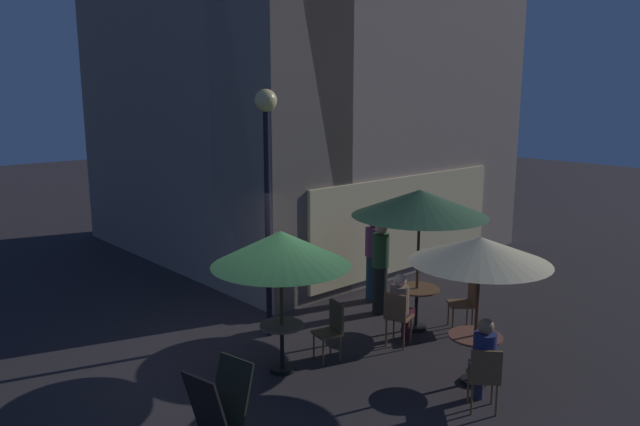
{
  "coord_description": "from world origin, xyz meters",
  "views": [
    {
      "loc": [
        -5.11,
        -7.22,
        4.16
      ],
      "look_at": [
        1.56,
        0.19,
        2.16
      ],
      "focal_mm": 34.29,
      "sensor_mm": 36.0,
      "label": 1
    }
  ],
  "objects_px": {
    "menu_sandwich_board": "(219,405)",
    "patron_standing_2": "(380,267)",
    "patron_seated_0": "(401,304)",
    "patron_standing_3": "(374,259)",
    "cafe_chair_0": "(332,326)",
    "cafe_table_2": "(475,347)",
    "cafe_chair_3": "(484,374)",
    "cafe_table_1": "(417,298)",
    "cafe_table_0": "(282,339)",
    "cafe_chair_2": "(397,314)",
    "patio_umbrella_0": "(281,249)",
    "patio_umbrella_2": "(480,251)",
    "patron_seated_1": "(483,357)",
    "street_lamp_near_corner": "(267,157)",
    "patio_umbrella_1": "(420,203)",
    "cafe_chair_1": "(466,299)"
  },
  "relations": [
    {
      "from": "street_lamp_near_corner",
      "to": "cafe_chair_3",
      "type": "relative_size",
      "value": 4.61
    },
    {
      "from": "patron_standing_2",
      "to": "street_lamp_near_corner",
      "type": "bearing_deg",
      "value": 59.33
    },
    {
      "from": "cafe_chair_3",
      "to": "patron_standing_2",
      "type": "bearing_deg",
      "value": 21.08
    },
    {
      "from": "menu_sandwich_board",
      "to": "patron_standing_2",
      "type": "bearing_deg",
      "value": 9.04
    },
    {
      "from": "patio_umbrella_0",
      "to": "cafe_chair_1",
      "type": "distance_m",
      "value": 3.81
    },
    {
      "from": "patio_umbrella_0",
      "to": "cafe_table_1",
      "type": "bearing_deg",
      "value": -6.01
    },
    {
      "from": "menu_sandwich_board",
      "to": "patron_standing_2",
      "type": "height_order",
      "value": "patron_standing_2"
    },
    {
      "from": "street_lamp_near_corner",
      "to": "patio_umbrella_0",
      "type": "relative_size",
      "value": 1.93
    },
    {
      "from": "cafe_table_2",
      "to": "cafe_chair_0",
      "type": "xyz_separation_m",
      "value": [
        -0.97,
        1.96,
        0.01
      ]
    },
    {
      "from": "cafe_table_0",
      "to": "patron_seated_1",
      "type": "xyz_separation_m",
      "value": [
        1.3,
        -2.63,
        0.2
      ]
    },
    {
      "from": "patio_umbrella_0",
      "to": "cafe_chair_1",
      "type": "xyz_separation_m",
      "value": [
        3.45,
        -0.87,
        -1.36
      ]
    },
    {
      "from": "cafe_chair_2",
      "to": "patron_seated_0",
      "type": "height_order",
      "value": "patron_seated_0"
    },
    {
      "from": "cafe_table_0",
      "to": "patio_umbrella_2",
      "type": "bearing_deg",
      "value": -49.85
    },
    {
      "from": "patron_standing_2",
      "to": "cafe_table_2",
      "type": "bearing_deg",
      "value": 142.22
    },
    {
      "from": "cafe_chair_3",
      "to": "patron_standing_3",
      "type": "height_order",
      "value": "patron_standing_3"
    },
    {
      "from": "cafe_chair_2",
      "to": "cafe_chair_3",
      "type": "xyz_separation_m",
      "value": [
        -0.77,
        -2.16,
        -0.02
      ]
    },
    {
      "from": "cafe_chair_0",
      "to": "patron_seated_1",
      "type": "distance_m",
      "value": 2.48
    },
    {
      "from": "patio_umbrella_0",
      "to": "cafe_chair_3",
      "type": "height_order",
      "value": "patio_umbrella_0"
    },
    {
      "from": "cafe_table_2",
      "to": "cafe_chair_1",
      "type": "xyz_separation_m",
      "value": [
        1.64,
        1.28,
        0.0
      ]
    },
    {
      "from": "cafe_table_1",
      "to": "cafe_chair_3",
      "type": "height_order",
      "value": "cafe_chair_3"
    },
    {
      "from": "cafe_table_0",
      "to": "patron_seated_1",
      "type": "relative_size",
      "value": 0.58
    },
    {
      "from": "cafe_table_2",
      "to": "cafe_chair_3",
      "type": "xyz_separation_m",
      "value": [
        -0.63,
        -0.57,
        0.0
      ]
    },
    {
      "from": "cafe_table_0",
      "to": "cafe_chair_0",
      "type": "bearing_deg",
      "value": -12.9
    },
    {
      "from": "cafe_chair_0",
      "to": "patio_umbrella_2",
      "type": "bearing_deg",
      "value": 129.31
    },
    {
      "from": "cafe_table_1",
      "to": "patio_umbrella_0",
      "type": "xyz_separation_m",
      "value": [
        -2.79,
        0.29,
        1.33
      ]
    },
    {
      "from": "cafe_chair_3",
      "to": "patron_standing_3",
      "type": "bearing_deg",
      "value": 19.39
    },
    {
      "from": "patron_standing_2",
      "to": "cafe_chair_3",
      "type": "bearing_deg",
      "value": 136.44
    },
    {
      "from": "cafe_table_0",
      "to": "cafe_chair_3",
      "type": "xyz_separation_m",
      "value": [
        1.19,
        -2.72,
        0.03
      ]
    },
    {
      "from": "patron_seated_0",
      "to": "patron_standing_3",
      "type": "xyz_separation_m",
      "value": [
        1.24,
        1.77,
        0.18
      ]
    },
    {
      "from": "menu_sandwich_board",
      "to": "patron_seated_0",
      "type": "bearing_deg",
      "value": -3.52
    },
    {
      "from": "cafe_table_0",
      "to": "cafe_table_1",
      "type": "height_order",
      "value": "cafe_table_1"
    },
    {
      "from": "cafe_chair_0",
      "to": "cafe_table_2",
      "type": "bearing_deg",
      "value": 129.31
    },
    {
      "from": "patron_standing_3",
      "to": "cafe_chair_3",
      "type": "bearing_deg",
      "value": 36.37
    },
    {
      "from": "patron_seated_0",
      "to": "patron_standing_2",
      "type": "bearing_deg",
      "value": 38.08
    },
    {
      "from": "patio_umbrella_2",
      "to": "patron_seated_1",
      "type": "height_order",
      "value": "patio_umbrella_2"
    },
    {
      "from": "menu_sandwich_board",
      "to": "patio_umbrella_0",
      "type": "height_order",
      "value": "patio_umbrella_0"
    },
    {
      "from": "menu_sandwich_board",
      "to": "patio_umbrella_2",
      "type": "distance_m",
      "value": 4.03
    },
    {
      "from": "cafe_table_2",
      "to": "patio_umbrella_0",
      "type": "height_order",
      "value": "patio_umbrella_0"
    },
    {
      "from": "cafe_table_1",
      "to": "cafe_table_2",
      "type": "xyz_separation_m",
      "value": [
        -0.98,
        -1.86,
        -0.03
      ]
    },
    {
      "from": "cafe_table_2",
      "to": "cafe_chair_0",
      "type": "distance_m",
      "value": 2.19
    },
    {
      "from": "cafe_table_0",
      "to": "patron_standing_2",
      "type": "relative_size",
      "value": 0.42
    },
    {
      "from": "cafe_table_1",
      "to": "patron_standing_3",
      "type": "height_order",
      "value": "patron_standing_3"
    },
    {
      "from": "menu_sandwich_board",
      "to": "patron_standing_3",
      "type": "xyz_separation_m",
      "value": [
        5.1,
        2.27,
        0.36
      ]
    },
    {
      "from": "patio_umbrella_0",
      "to": "patio_umbrella_2",
      "type": "distance_m",
      "value": 2.82
    },
    {
      "from": "patio_umbrella_2",
      "to": "cafe_chair_3",
      "type": "height_order",
      "value": "patio_umbrella_2"
    },
    {
      "from": "patron_standing_2",
      "to": "patron_standing_3",
      "type": "xyz_separation_m",
      "value": [
        0.44,
        0.57,
        -0.03
      ]
    },
    {
      "from": "cafe_table_1",
      "to": "patron_standing_3",
      "type": "distance_m",
      "value": 1.66
    },
    {
      "from": "patio_umbrella_0",
      "to": "cafe_chair_2",
      "type": "bearing_deg",
      "value": -16.1
    },
    {
      "from": "menu_sandwich_board",
      "to": "patio_umbrella_1",
      "type": "bearing_deg",
      "value": -1.85
    },
    {
      "from": "menu_sandwich_board",
      "to": "patio_umbrella_1",
      "type": "distance_m",
      "value": 4.94
    }
  ]
}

